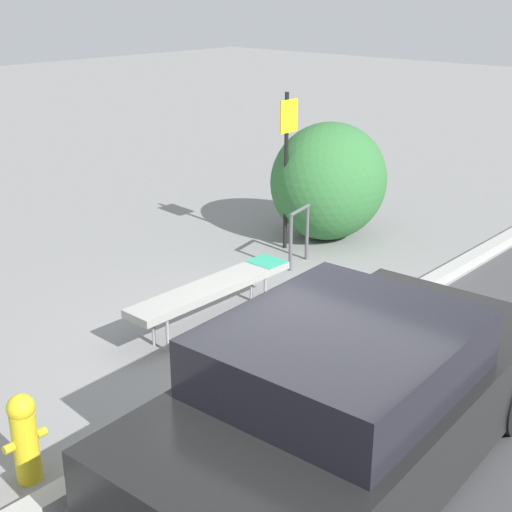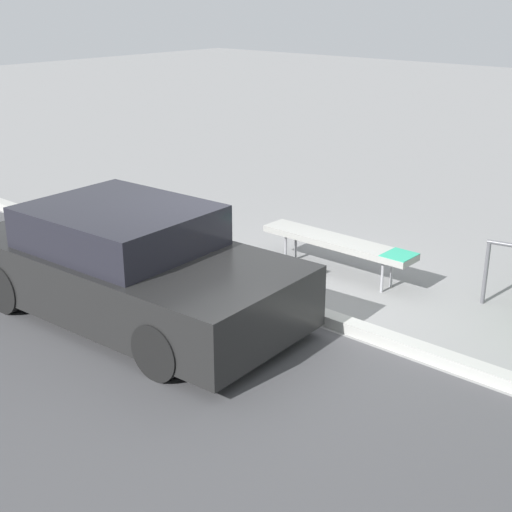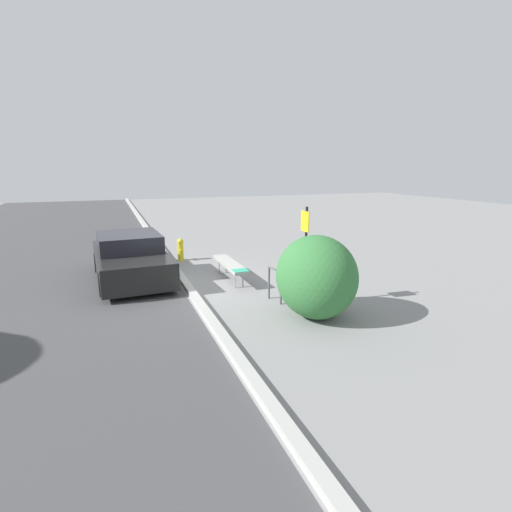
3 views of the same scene
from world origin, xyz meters
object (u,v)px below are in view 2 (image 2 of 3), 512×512
at_px(bench, 338,243).
at_px(fire_hydrant, 143,218).
at_px(bike_rack, 508,269).
at_px(parked_car_near, 130,266).

height_order(bench, fire_hydrant, fire_hydrant).
bearing_deg(bike_rack, fire_hydrant, -164.93).
bearing_deg(fire_hydrant, parked_car_near, -43.45).
height_order(bike_rack, parked_car_near, parked_car_near).
height_order(bike_rack, fire_hydrant, bike_rack).
bearing_deg(bike_rack, parked_car_near, -136.10).
bearing_deg(bench, fire_hydrant, -163.15).
xyz_separation_m(bench, fire_hydrant, (-2.93, -0.90, -0.05)).
bearing_deg(bench, bike_rack, 12.18).
xyz_separation_m(bike_rack, parked_car_near, (-3.23, -3.11, 0.11)).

